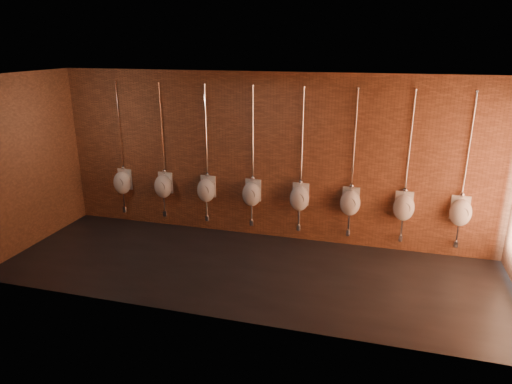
% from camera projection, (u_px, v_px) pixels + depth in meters
% --- Properties ---
extents(ground, '(8.50, 8.50, 0.00)m').
position_uv_depth(ground, '(248.00, 269.00, 7.80)').
color(ground, black).
rests_on(ground, ground).
extents(room_shell, '(8.54, 3.04, 3.22)m').
position_uv_depth(room_shell, '(247.00, 155.00, 7.17)').
color(room_shell, black).
rests_on(room_shell, ground).
extents(urinal_0, '(0.39, 0.35, 2.72)m').
position_uv_depth(urinal_0, '(122.00, 182.00, 9.57)').
color(urinal_0, white).
rests_on(urinal_0, ground).
extents(urinal_1, '(0.39, 0.35, 2.72)m').
position_uv_depth(urinal_1, '(163.00, 185.00, 9.33)').
color(urinal_1, white).
rests_on(urinal_1, ground).
extents(urinal_2, '(0.39, 0.35, 2.72)m').
position_uv_depth(urinal_2, '(206.00, 189.00, 9.09)').
color(urinal_2, white).
rests_on(urinal_2, ground).
extents(urinal_3, '(0.39, 0.35, 2.72)m').
position_uv_depth(urinal_3, '(252.00, 193.00, 8.85)').
color(urinal_3, white).
rests_on(urinal_3, ground).
extents(urinal_4, '(0.39, 0.35, 2.72)m').
position_uv_depth(urinal_4, '(300.00, 197.00, 8.61)').
color(urinal_4, white).
rests_on(urinal_4, ground).
extents(urinal_5, '(0.39, 0.35, 2.72)m').
position_uv_depth(urinal_5, '(350.00, 202.00, 8.38)').
color(urinal_5, white).
rests_on(urinal_5, ground).
extents(urinal_6, '(0.39, 0.35, 2.72)m').
position_uv_depth(urinal_6, '(404.00, 207.00, 8.14)').
color(urinal_6, white).
rests_on(urinal_6, ground).
extents(urinal_7, '(0.39, 0.35, 2.72)m').
position_uv_depth(urinal_7, '(461.00, 212.00, 7.90)').
color(urinal_7, white).
rests_on(urinal_7, ground).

